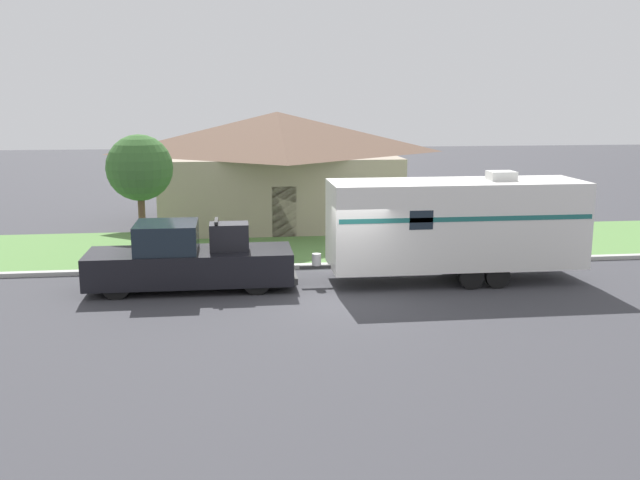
% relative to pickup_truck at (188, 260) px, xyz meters
% --- Properties ---
extents(ground_plane, '(120.00, 120.00, 0.00)m').
position_rel_pickup_truck_xyz_m(ground_plane, '(4.55, -1.57, -0.89)').
color(ground_plane, '#38383D').
extents(curb_strip, '(80.00, 0.30, 0.14)m').
position_rel_pickup_truck_xyz_m(curb_strip, '(4.55, 2.18, -0.82)').
color(curb_strip, '#ADADA8').
rests_on(curb_strip, ground_plane).
extents(lawn_strip, '(80.00, 7.00, 0.03)m').
position_rel_pickup_truck_xyz_m(lawn_strip, '(4.55, 5.83, -0.87)').
color(lawn_strip, '#568442').
rests_on(lawn_strip, ground_plane).
extents(house_across_street, '(10.94, 8.49, 4.98)m').
position_rel_pickup_truck_xyz_m(house_across_street, '(3.42, 11.44, 1.69)').
color(house_across_street, gray).
rests_on(house_across_street, ground_plane).
extents(pickup_truck, '(6.16, 2.01, 2.10)m').
position_rel_pickup_truck_xyz_m(pickup_truck, '(0.00, 0.00, 0.00)').
color(pickup_truck, black).
rests_on(pickup_truck, ground_plane).
extents(travel_trailer, '(8.75, 2.37, 3.42)m').
position_rel_pickup_truck_xyz_m(travel_trailer, '(8.18, -0.00, 0.93)').
color(travel_trailer, black).
rests_on(travel_trailer, ground_plane).
extents(mailbox, '(0.48, 0.20, 1.40)m').
position_rel_pickup_truck_xyz_m(mailbox, '(9.97, 2.85, 0.19)').
color(mailbox, brown).
rests_on(mailbox, ground_plane).
extents(tree_in_yard, '(2.27, 2.27, 4.41)m').
position_rel_pickup_truck_xyz_m(tree_in_yard, '(-1.78, 3.95, 2.36)').
color(tree_in_yard, brown).
rests_on(tree_in_yard, ground_plane).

